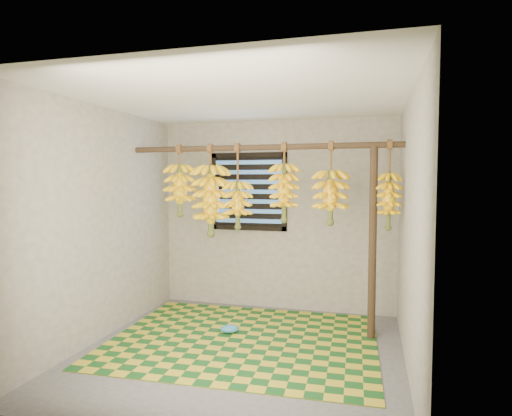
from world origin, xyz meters
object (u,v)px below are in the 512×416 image
(plastic_bag, at_px, (230,329))
(banana_bunch_a, at_px, (180,190))
(banana_bunch_b, at_px, (211,201))
(banana_bunch_d, at_px, (284,193))
(banana_bunch_c, at_px, (238,205))
(support_post, at_px, (373,243))
(banana_bunch_e, at_px, (331,197))
(woven_mat, at_px, (244,339))
(banana_bunch_f, at_px, (389,201))

(plastic_bag, distance_m, banana_bunch_a, 1.65)
(banana_bunch_b, relative_size, banana_bunch_d, 1.20)
(banana_bunch_a, height_order, banana_bunch_c, same)
(plastic_bag, distance_m, banana_bunch_d, 1.58)
(plastic_bag, xyz_separation_m, banana_bunch_b, (-0.30, 0.25, 1.36))
(support_post, bearing_deg, banana_bunch_d, -180.00)
(support_post, xyz_separation_m, banana_bunch_a, (-2.15, 0.00, 0.53))
(plastic_bag, xyz_separation_m, banana_bunch_e, (1.03, 0.25, 1.42))
(banana_bunch_d, distance_m, banana_bunch_e, 0.50)
(banana_bunch_a, distance_m, banana_bunch_c, 0.71)
(banana_bunch_b, bearing_deg, banana_bunch_e, -0.00)
(banana_bunch_e, bearing_deg, banana_bunch_a, 180.00)
(plastic_bag, distance_m, banana_bunch_c, 1.35)
(woven_mat, relative_size, banana_bunch_f, 2.94)
(support_post, relative_size, banana_bunch_d, 2.34)
(woven_mat, xyz_separation_m, banana_bunch_c, (-0.18, 0.39, 1.37))
(woven_mat, distance_m, plastic_bag, 0.24)
(plastic_bag, distance_m, banana_bunch_f, 2.14)
(woven_mat, distance_m, banana_bunch_d, 1.59)
(banana_bunch_a, bearing_deg, banana_bunch_d, -0.00)
(banana_bunch_b, bearing_deg, banana_bunch_c, 0.00)
(plastic_bag, height_order, banana_bunch_f, banana_bunch_f)
(banana_bunch_a, xyz_separation_m, banana_bunch_d, (1.22, -0.00, -0.02))
(support_post, bearing_deg, banana_bunch_f, 0.00)
(banana_bunch_d, relative_size, banana_bunch_f, 0.94)
(banana_bunch_b, distance_m, banana_bunch_d, 0.85)
(plastic_bag, distance_m, banana_bunch_e, 1.77)
(support_post, distance_m, banana_bunch_f, 0.46)
(banana_bunch_c, xyz_separation_m, banana_bunch_d, (0.52, -0.00, 0.14))
(support_post, bearing_deg, plastic_bag, -170.21)
(plastic_bag, height_order, banana_bunch_d, banana_bunch_d)
(banana_bunch_a, height_order, banana_bunch_b, same)
(support_post, distance_m, plastic_bag, 1.76)
(banana_bunch_e, relative_size, banana_bunch_f, 0.96)
(plastic_bag, height_order, banana_bunch_b, banana_bunch_b)
(banana_bunch_c, height_order, banana_bunch_e, same)
(banana_bunch_a, xyz_separation_m, banana_bunch_e, (1.72, -0.00, -0.07))
(banana_bunch_c, bearing_deg, banana_bunch_e, -0.00)
(banana_bunch_c, height_order, banana_bunch_d, same)
(banana_bunch_f, bearing_deg, plastic_bag, -171.10)
(banana_bunch_c, bearing_deg, banana_bunch_a, 180.00)
(banana_bunch_a, distance_m, banana_bunch_e, 1.72)
(banana_bunch_e, xyz_separation_m, banana_bunch_f, (0.58, 0.00, -0.03))
(support_post, xyz_separation_m, banana_bunch_b, (-1.77, 0.00, 0.42))
(support_post, xyz_separation_m, banana_bunch_d, (-0.93, -0.00, 0.51))
(banana_bunch_a, distance_m, banana_bunch_d, 1.22)
(woven_mat, distance_m, banana_bunch_e, 1.73)
(woven_mat, height_order, banana_bunch_b, banana_bunch_b)
(banana_bunch_c, xyz_separation_m, banana_bunch_f, (1.60, 0.00, 0.06))
(banana_bunch_b, distance_m, banana_bunch_e, 1.34)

